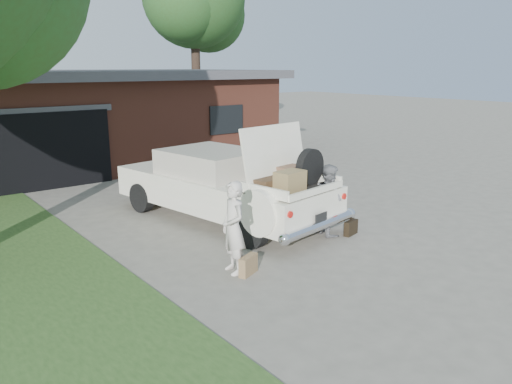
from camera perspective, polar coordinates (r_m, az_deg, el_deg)
ground at (r=9.44m, az=2.28°, el=-7.19°), size 90.00×90.00×0.00m
house at (r=19.42m, az=-18.14°, el=8.26°), size 12.80×7.80×3.30m
tree_right at (r=25.85m, az=-6.94°, el=20.75°), size 5.72×4.97×9.23m
sedan at (r=11.40m, az=-3.70°, el=0.85°), size 2.96×5.80×2.29m
woman_left at (r=8.42m, az=-2.61°, el=-4.11°), size 0.48×0.64×1.60m
woman_right at (r=10.47m, az=8.33°, el=-0.88°), size 0.75×0.86×1.49m
suitcase_left at (r=8.54m, az=-0.89°, el=-8.37°), size 0.45×0.29×0.33m
suitcase_right at (r=10.66m, az=10.79°, el=-4.03°), size 0.41×0.21×0.31m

